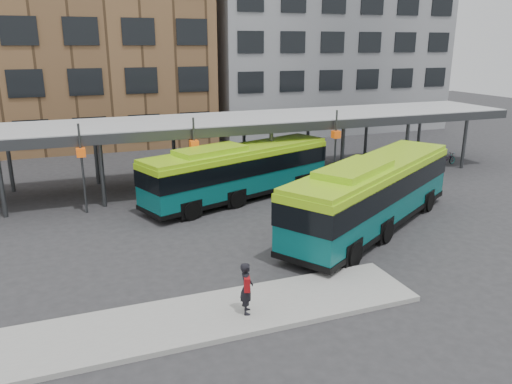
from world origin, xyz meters
name	(u,v)px	position (x,y,z in m)	size (l,w,h in m)	color
ground	(322,258)	(0.00, 0.00, 0.00)	(120.00, 120.00, 0.00)	#28282B
boarding_island	(217,315)	(-5.50, -3.00, 0.09)	(14.00, 3.00, 0.18)	gray
canopy	(227,123)	(-0.06, 12.87, 3.91)	(40.00, 6.53, 4.80)	#999B9E
building_brick	(50,16)	(-10.00, 32.00, 11.00)	(26.00, 14.00, 22.00)	brown
building_grey	(317,30)	(16.00, 32.00, 10.00)	(24.00, 14.00, 20.00)	slate
bus_front	(373,192)	(3.89, 2.30, 1.86)	(12.48, 9.18, 3.58)	#075151
bus_rear	(239,170)	(-0.56, 9.18, 1.72)	(12.11, 6.51, 3.30)	#075151
pedestrian	(247,288)	(-4.57, -3.34, 1.08)	(0.59, 0.74, 1.78)	black
bike_rack	(411,161)	(13.65, 11.97, 0.46)	(7.53, 1.60, 1.06)	slate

